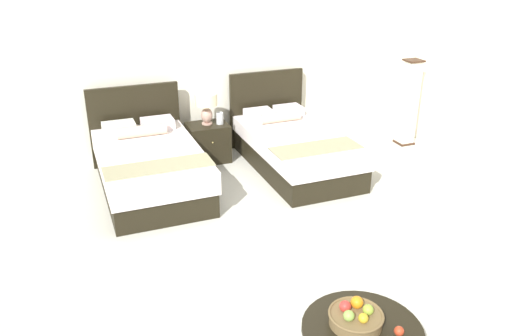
{
  "coord_description": "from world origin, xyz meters",
  "views": [
    {
      "loc": [
        -1.87,
        -4.29,
        2.94
      ],
      "look_at": [
        -0.05,
        0.52,
        0.67
      ],
      "focal_mm": 36.37,
      "sensor_mm": 36.0,
      "label": 1
    }
  ],
  "objects_px": {
    "fruit_bowl": "(356,317)",
    "vase": "(220,118)",
    "loose_apple": "(399,331)",
    "bed_near_window": "(150,166)",
    "table_lamp": "(206,104)",
    "floor_lamp_corner": "(409,103)",
    "nightstand": "(208,142)",
    "bed_near_corner": "(293,147)"
  },
  "relations": [
    {
      "from": "bed_near_corner",
      "to": "loose_apple",
      "type": "xyz_separation_m",
      "value": [
        -0.97,
        -3.85,
        0.2
      ]
    },
    {
      "from": "vase",
      "to": "bed_near_window",
      "type": "bearing_deg",
      "value": -151.66
    },
    {
      "from": "vase",
      "to": "floor_lamp_corner",
      "type": "distance_m",
      "value": 2.92
    },
    {
      "from": "loose_apple",
      "to": "floor_lamp_corner",
      "type": "bearing_deg",
      "value": 53.68
    },
    {
      "from": "bed_near_window",
      "to": "floor_lamp_corner",
      "type": "bearing_deg",
      "value": 3.13
    },
    {
      "from": "bed_near_window",
      "to": "floor_lamp_corner",
      "type": "xyz_separation_m",
      "value": [
        4.02,
        0.22,
        0.34
      ]
    },
    {
      "from": "nightstand",
      "to": "loose_apple",
      "type": "bearing_deg",
      "value": -88.92
    },
    {
      "from": "table_lamp",
      "to": "floor_lamp_corner",
      "type": "xyz_separation_m",
      "value": [
        3.07,
        -0.45,
        -0.18
      ]
    },
    {
      "from": "fruit_bowl",
      "to": "vase",
      "type": "bearing_deg",
      "value": 85.87
    },
    {
      "from": "floor_lamp_corner",
      "to": "nightstand",
      "type": "bearing_deg",
      "value": 172.09
    },
    {
      "from": "table_lamp",
      "to": "loose_apple",
      "type": "relative_size",
      "value": 6.31
    },
    {
      "from": "bed_near_window",
      "to": "nightstand",
      "type": "xyz_separation_m",
      "value": [
        0.95,
        0.65,
        -0.05
      ]
    },
    {
      "from": "table_lamp",
      "to": "vase",
      "type": "xyz_separation_m",
      "value": [
        0.17,
        -0.06,
        -0.21
      ]
    },
    {
      "from": "nightstand",
      "to": "floor_lamp_corner",
      "type": "relative_size",
      "value": 0.43
    },
    {
      "from": "bed_near_corner",
      "to": "fruit_bowl",
      "type": "bearing_deg",
      "value": -108.05
    },
    {
      "from": "nightstand",
      "to": "loose_apple",
      "type": "height_order",
      "value": "nightstand"
    },
    {
      "from": "nightstand",
      "to": "vase",
      "type": "xyz_separation_m",
      "value": [
        0.17,
        -0.04,
        0.36
      ]
    },
    {
      "from": "nightstand",
      "to": "vase",
      "type": "bearing_deg",
      "value": -13.14
    },
    {
      "from": "nightstand",
      "to": "floor_lamp_corner",
      "type": "bearing_deg",
      "value": -7.91
    },
    {
      "from": "bed_near_window",
      "to": "floor_lamp_corner",
      "type": "relative_size",
      "value": 1.56
    },
    {
      "from": "nightstand",
      "to": "table_lamp",
      "type": "height_order",
      "value": "table_lamp"
    },
    {
      "from": "nightstand",
      "to": "loose_apple",
      "type": "xyz_separation_m",
      "value": [
        0.08,
        -4.48,
        0.22
      ]
    },
    {
      "from": "bed_near_window",
      "to": "loose_apple",
      "type": "height_order",
      "value": "bed_near_window"
    },
    {
      "from": "bed_near_corner",
      "to": "vase",
      "type": "bearing_deg",
      "value": 145.96
    },
    {
      "from": "fruit_bowl",
      "to": "loose_apple",
      "type": "xyz_separation_m",
      "value": [
        0.22,
        -0.21,
        -0.03
      ]
    },
    {
      "from": "floor_lamp_corner",
      "to": "bed_near_window",
      "type": "bearing_deg",
      "value": -176.87
    },
    {
      "from": "bed_near_window",
      "to": "vase",
      "type": "xyz_separation_m",
      "value": [
        1.12,
        0.61,
        0.31
      ]
    },
    {
      "from": "vase",
      "to": "loose_apple",
      "type": "bearing_deg",
      "value": -91.12
    },
    {
      "from": "bed_near_window",
      "to": "bed_near_corner",
      "type": "height_order",
      "value": "bed_near_corner"
    },
    {
      "from": "loose_apple",
      "to": "bed_near_window",
      "type": "bearing_deg",
      "value": 105.11
    },
    {
      "from": "loose_apple",
      "to": "floor_lamp_corner",
      "type": "xyz_separation_m",
      "value": [
        2.98,
        4.05,
        0.17
      ]
    },
    {
      "from": "table_lamp",
      "to": "loose_apple",
      "type": "xyz_separation_m",
      "value": [
        0.08,
        -4.5,
        -0.35
      ]
    },
    {
      "from": "table_lamp",
      "to": "loose_apple",
      "type": "distance_m",
      "value": 4.52
    },
    {
      "from": "bed_near_corner",
      "to": "vase",
      "type": "distance_m",
      "value": 1.12
    },
    {
      "from": "bed_near_corner",
      "to": "vase",
      "type": "height_order",
      "value": "bed_near_corner"
    },
    {
      "from": "nightstand",
      "to": "vase",
      "type": "distance_m",
      "value": 0.4
    },
    {
      "from": "nightstand",
      "to": "bed_near_window",
      "type": "bearing_deg",
      "value": -145.85
    },
    {
      "from": "bed_near_corner",
      "to": "nightstand",
      "type": "relative_size",
      "value": 3.85
    },
    {
      "from": "table_lamp",
      "to": "floor_lamp_corner",
      "type": "relative_size",
      "value": 0.33
    },
    {
      "from": "floor_lamp_corner",
      "to": "table_lamp",
      "type": "bearing_deg",
      "value": 171.72
    },
    {
      "from": "fruit_bowl",
      "to": "table_lamp",
      "type": "bearing_deg",
      "value": 88.2
    },
    {
      "from": "table_lamp",
      "to": "vase",
      "type": "relative_size",
      "value": 2.61
    }
  ]
}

